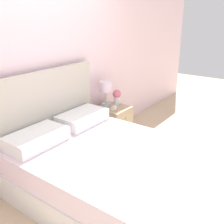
# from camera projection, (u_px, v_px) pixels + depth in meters

# --- Properties ---
(ground_plane) EXTENTS (12.00, 12.00, 0.00)m
(ground_plane) POSITION_uv_depth(u_px,v_px,m) (51.00, 166.00, 3.26)
(ground_plane) COLOR #CCB28E
(wall_back) EXTENTS (8.00, 0.06, 2.60)m
(wall_back) POSITION_uv_depth(u_px,v_px,m) (36.00, 60.00, 2.84)
(wall_back) COLOR silver
(wall_back) RESTS_ON ground_plane
(bed) EXTENTS (1.47, 2.10, 1.20)m
(bed) POSITION_uv_depth(u_px,v_px,m) (114.00, 172.00, 2.63)
(bed) COLOR white
(bed) RESTS_ON ground_plane
(nightstand) EXTENTS (0.40, 0.45, 0.53)m
(nightstand) POSITION_uv_depth(u_px,v_px,m) (113.00, 124.00, 3.81)
(nightstand) COLOR tan
(nightstand) RESTS_ON ground_plane
(table_lamp) EXTENTS (0.18, 0.18, 0.37)m
(table_lamp) POSITION_uv_depth(u_px,v_px,m) (106.00, 90.00, 3.65)
(table_lamp) COLOR #A8B2BC
(table_lamp) RESTS_ON nightstand
(flower_vase) EXTENTS (0.12, 0.12, 0.22)m
(flower_vase) POSITION_uv_depth(u_px,v_px,m) (117.00, 96.00, 3.80)
(flower_vase) COLOR white
(flower_vase) RESTS_ON nightstand
(alarm_clock) EXTENTS (0.07, 0.05, 0.06)m
(alarm_clock) POSITION_uv_depth(u_px,v_px,m) (114.00, 108.00, 3.60)
(alarm_clock) COLOR beige
(alarm_clock) RESTS_ON nightstand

